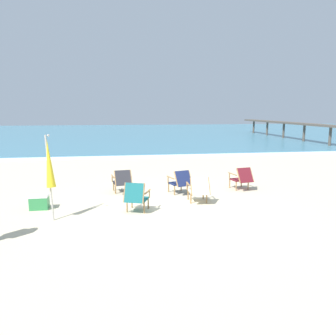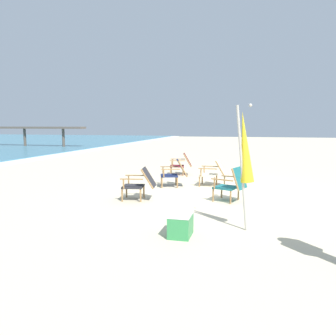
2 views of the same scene
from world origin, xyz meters
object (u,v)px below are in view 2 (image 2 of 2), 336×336
(cooler_box, at_px, (181,224))
(beach_chair_back_right, at_px, (214,172))
(beach_chair_front_left, at_px, (140,182))
(umbrella_furled_yellow, at_px, (245,149))
(beach_chair_front_right, at_px, (232,183))
(beach_chair_back_left, at_px, (182,163))
(beach_chair_far_center, at_px, (175,172))

(cooler_box, bearing_deg, beach_chair_back_right, -1.01)
(beach_chair_front_left, distance_m, beach_chair_back_right, 2.65)
(beach_chair_back_right, relative_size, umbrella_furled_yellow, 0.37)
(beach_chair_front_left, bearing_deg, umbrella_furled_yellow, -126.29)
(beach_chair_front_right, distance_m, beach_chair_back_left, 4.16)
(cooler_box, bearing_deg, beach_chair_front_left, 32.38)
(beach_chair_front_left, distance_m, beach_chair_front_right, 2.15)
(beach_chair_front_left, bearing_deg, beach_chair_far_center, -13.10)
(beach_chair_back_right, xyz_separation_m, beach_chair_back_left, (1.84, 1.33, 0.00))
(beach_chair_back_left, bearing_deg, beach_chair_front_right, -152.38)
(cooler_box, bearing_deg, umbrella_furled_yellow, -61.83)
(beach_chair_front_right, relative_size, umbrella_furled_yellow, 0.39)
(beach_chair_far_center, xyz_separation_m, cooler_box, (-4.12, -1.01, -0.22))
(beach_chair_front_left, distance_m, beach_chair_far_center, 1.90)
(beach_chair_front_right, relative_size, beach_chair_back_right, 1.06)
(beach_chair_front_right, relative_size, beach_chair_back_left, 0.97)
(beach_chair_front_right, bearing_deg, beach_chair_back_right, 18.02)
(beach_chair_back_left, xyz_separation_m, cooler_box, (-6.29, -1.25, -0.22))
(beach_chair_back_right, height_order, beach_chair_back_left, beach_chair_back_left)
(beach_chair_back_right, distance_m, beach_chair_back_left, 2.26)
(beach_chair_front_right, bearing_deg, cooler_box, 165.38)
(beach_chair_front_left, xyz_separation_m, beach_chair_back_left, (4.01, -0.20, 0.00))
(beach_chair_front_right, height_order, beach_chair_far_center, beach_chair_front_right)
(beach_chair_back_left, relative_size, beach_chair_far_center, 0.96)
(beach_chair_front_left, relative_size, beach_chair_front_right, 1.03)
(beach_chair_back_right, bearing_deg, beach_chair_front_right, -161.98)
(beach_chair_front_right, xyz_separation_m, beach_chair_back_left, (3.68, 1.93, -0.01))
(beach_chair_far_center, xyz_separation_m, umbrella_furled_yellow, (-3.61, -1.97, 0.96))
(beach_chair_front_left, height_order, umbrella_furled_yellow, umbrella_furled_yellow)
(beach_chair_front_right, bearing_deg, beach_chair_front_left, 98.76)
(beach_chair_far_center, bearing_deg, beach_chair_front_left, 166.90)
(cooler_box, bearing_deg, beach_chair_back_left, 11.23)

